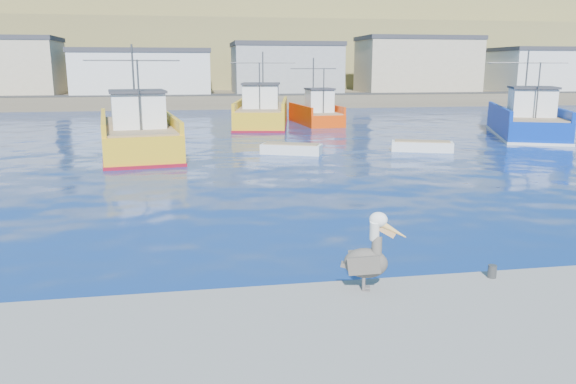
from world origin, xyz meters
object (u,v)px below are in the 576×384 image
Objects in this scene: trawler_yellow_a at (138,134)px; skiff_extra at (422,147)px; skiff_mid at (291,150)px; trawler_blue at (526,122)px; boat_orange at (316,113)px; skiff_far at (514,116)px; trawler_yellow_b at (262,113)px; pelican at (368,257)px.

skiff_extra is (17.75, -2.55, -0.87)m from trawler_yellow_a.
trawler_blue is at bearing 17.31° from skiff_mid.
boat_orange is at bearing 139.71° from trawler_blue.
trawler_yellow_a reaches higher than skiff_far.
trawler_yellow_a is at bearing -122.69° from trawler_yellow_b.
trawler_yellow_a is 3.34× the size of skiff_extra.
trawler_yellow_b reaches higher than skiff_mid.
trawler_yellow_b is 22.30m from trawler_blue.
boat_orange is 2.15× the size of skiff_extra.
trawler_yellow_a is 29.19m from trawler_blue.
trawler_yellow_a is 7.70× the size of pelican.
trawler_yellow_a is 1.03× the size of trawler_blue.
boat_orange is 18.49m from skiff_extra.
skiff_extra is (8.41, -0.27, 0.01)m from skiff_mid.
trawler_yellow_a is 1.01× the size of trawler_yellow_b.
pelican is at bearing -127.30° from trawler_blue.
skiff_far is 51.51m from pelican.
trawler_yellow_b is at bearing -174.18° from boat_orange.
skiff_extra is at bearing -81.19° from boat_orange.
trawler_blue is at bearing 29.68° from skiff_extra.
skiff_mid is 22.85m from pelican.
skiff_far is 2.10× the size of pelican.
trawler_yellow_b is at bearing -175.24° from skiff_far.
trawler_yellow_a is at bearing -172.46° from trawler_blue.
trawler_yellow_a is 40.21m from skiff_far.
trawler_blue is 12.90m from skiff_extra.
skiff_extra is (8.00, -17.73, -0.85)m from trawler_yellow_b.
trawler_yellow_a reaches higher than pelican.
trawler_yellow_b reaches higher than pelican.
trawler_yellow_b is 7.62× the size of pelican.
trawler_yellow_a is 18.04m from trawler_yellow_b.
skiff_extra is at bearing -8.16° from trawler_yellow_a.
pelican is at bearing -115.63° from skiff_extra.
boat_orange is at bearing 46.48° from trawler_yellow_a.
trawler_yellow_a is 3.68× the size of skiff_far.
pelican is (-21.95, -28.82, 0.15)m from trawler_blue.
skiff_far is at bearing 4.50° from boat_orange.
skiff_far is 27.20m from skiff_extra.
skiff_mid is at bearing 178.18° from skiff_extra.
skiff_far is (26.92, 19.67, -0.00)m from skiff_mid.
skiff_extra is at bearing 64.37° from pelican.
skiff_mid is at bearing -13.72° from trawler_yellow_a.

